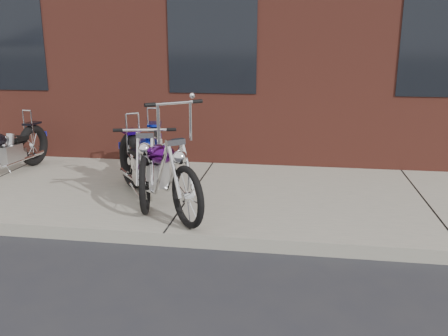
# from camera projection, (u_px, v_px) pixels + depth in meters

# --- Properties ---
(ground) EXTENTS (120.00, 120.00, 0.00)m
(ground) POSITION_uv_depth(u_px,v_px,m) (164.00, 246.00, 5.04)
(ground) COLOR #2D2D30
(ground) RESTS_ON ground
(sidewalk) EXTENTS (22.00, 3.00, 0.15)m
(sidewalk) POSITION_uv_depth(u_px,v_px,m) (194.00, 195.00, 6.45)
(sidewalk) COLOR gray
(sidewalk) RESTS_ON ground
(chopper_purple) EXTENTS (1.61, 1.92, 1.34)m
(chopper_purple) POSITION_uv_depth(u_px,v_px,m) (154.00, 170.00, 5.79)
(chopper_purple) COLOR black
(chopper_purple) RESTS_ON sidewalk
(chopper_blue) EXTENTS (0.73, 2.32, 1.02)m
(chopper_blue) POSITION_uv_depth(u_px,v_px,m) (151.00, 160.00, 6.32)
(chopper_blue) COLOR black
(chopper_blue) RESTS_ON sidewalk
(chopper_third) EXTENTS (0.53, 2.08, 1.06)m
(chopper_third) POSITION_uv_depth(u_px,v_px,m) (4.00, 152.00, 6.99)
(chopper_third) COLOR black
(chopper_third) RESTS_ON sidewalk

